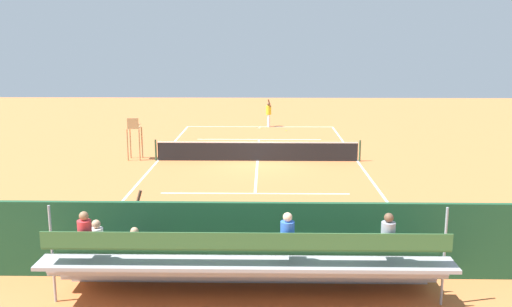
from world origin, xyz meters
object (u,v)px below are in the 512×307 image
(tennis_ball_near, at_px, (286,131))
(tennis_racket, at_px, (259,128))
(equipment_bag, at_px, (257,261))
(bleacher_stand, at_px, (243,263))
(courtside_bench, at_px, (328,246))
(umpire_chair, at_px, (134,134))
(tennis_net, at_px, (257,151))
(tennis_player, at_px, (269,112))
(line_judge, at_px, (138,224))

(tennis_ball_near, bearing_deg, tennis_racket, -31.98)
(equipment_bag, bearing_deg, bleacher_stand, 81.79)
(bleacher_stand, bearing_deg, courtside_bench, -136.45)
(tennis_racket, relative_size, tennis_ball_near, 8.82)
(bleacher_stand, relative_size, umpire_chair, 4.23)
(tennis_racket, bearing_deg, tennis_ball_near, 148.02)
(tennis_net, distance_m, tennis_ball_near, 9.40)
(courtside_bench, height_order, tennis_racket, courtside_bench)
(tennis_ball_near, bearing_deg, tennis_player, -57.57)
(equipment_bag, xyz_separation_m, line_judge, (3.30, -0.57, 0.84))
(bleacher_stand, relative_size, tennis_player, 4.70)
(courtside_bench, bearing_deg, bleacher_stand, 43.55)
(equipment_bag, xyz_separation_m, tennis_racket, (0.25, -23.75, -0.16))
(umpire_chair, xyz_separation_m, tennis_ball_near, (-7.95, -9.01, -1.28))
(tennis_net, bearing_deg, courtside_bench, 99.07)
(equipment_bag, relative_size, tennis_racket, 1.55)
(equipment_bag, height_order, tennis_ball_near, equipment_bag)
(tennis_player, height_order, tennis_ball_near, tennis_player)
(courtside_bench, height_order, tennis_player, tennis_player)
(line_judge, bearing_deg, courtside_bench, 175.18)
(tennis_net, bearing_deg, tennis_player, -93.11)
(equipment_bag, xyz_separation_m, tennis_ball_near, (-1.56, -22.62, -0.15))
(umpire_chair, height_order, tennis_ball_near, umpire_chair)
(equipment_bag, bearing_deg, line_judge, -9.80)
(tennis_net, height_order, equipment_bag, tennis_net)
(tennis_net, distance_m, tennis_racket, 10.36)
(umpire_chair, bearing_deg, bleacher_stand, 111.36)
(line_judge, bearing_deg, tennis_player, -98.85)
(bleacher_stand, xyz_separation_m, tennis_ball_near, (-1.85, -24.60, -0.90))
(tennis_net, relative_size, bleacher_stand, 1.14)
(bleacher_stand, height_order, equipment_bag, bleacher_stand)
(umpire_chair, height_order, line_judge, umpire_chair)
(line_judge, bearing_deg, umpire_chair, -76.69)
(line_judge, bearing_deg, tennis_net, -103.65)
(tennis_ball_near, bearing_deg, bleacher_stand, 85.70)
(courtside_bench, xyz_separation_m, tennis_ball_near, (0.37, -22.49, -0.53))
(tennis_net, xyz_separation_m, courtside_bench, (-2.12, 13.27, 0.06))
(tennis_player, bearing_deg, tennis_net, 86.89)
(tennis_net, relative_size, tennis_racket, 17.69)
(equipment_bag, bearing_deg, courtside_bench, -176.20)
(tennis_racket, distance_m, line_judge, 23.40)
(bleacher_stand, xyz_separation_m, equipment_bag, (-0.29, -1.98, -0.76))
(bleacher_stand, relative_size, tennis_racket, 15.56)
(tennis_ball_near, bearing_deg, courtside_bench, 90.94)
(line_judge, bearing_deg, tennis_racket, -97.50)
(equipment_bag, xyz_separation_m, tennis_player, (-0.41, -24.43, 0.84))
(line_judge, bearing_deg, tennis_ball_near, -102.44)
(tennis_net, bearing_deg, tennis_racket, -89.66)
(equipment_bag, relative_size, tennis_ball_near, 13.64)
(umpire_chair, relative_size, line_judge, 1.11)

